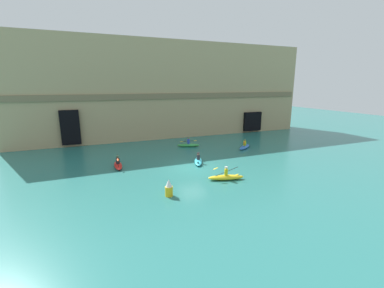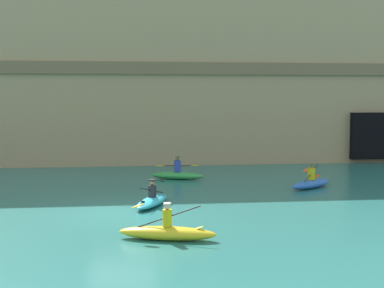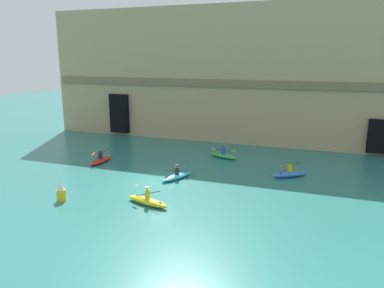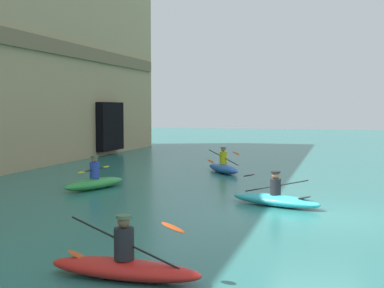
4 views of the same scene
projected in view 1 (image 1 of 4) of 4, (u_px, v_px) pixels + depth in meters
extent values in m
plane|color=#28706B|center=(192.00, 168.00, 24.11)|extent=(120.00, 120.00, 0.00)
cube|color=tan|center=(168.00, 90.00, 38.62)|extent=(42.99, 6.02, 13.66)
cube|color=#79674A|center=(174.00, 96.00, 36.03)|extent=(42.13, 0.24, 0.76)
cube|color=black|center=(70.00, 127.00, 31.71)|extent=(2.22, 0.70, 4.28)
cube|color=black|center=(252.00, 121.00, 41.81)|extent=(3.12, 0.70, 3.02)
ellipsoid|color=blue|center=(245.00, 147.00, 31.41)|extent=(2.69, 2.22, 0.40)
cylinder|color=gold|center=(245.00, 143.00, 31.30)|extent=(0.33, 0.33, 0.56)
sphere|color=#9E704C|center=(245.00, 140.00, 31.21)|extent=(0.20, 0.20, 0.20)
cylinder|color=#4C6B4C|center=(245.00, 139.00, 31.19)|extent=(0.25, 0.25, 0.06)
cylinder|color=black|center=(245.00, 143.00, 31.29)|extent=(1.23, 1.62, 0.59)
ellipsoid|color=#D84C19|center=(245.00, 143.00, 32.18)|extent=(0.41, 0.46, 0.17)
ellipsoid|color=#D84C19|center=(244.00, 142.00, 30.41)|extent=(0.41, 0.46, 0.17)
ellipsoid|color=red|center=(118.00, 165.00, 24.37)|extent=(0.81, 2.83, 0.34)
cylinder|color=#232328|center=(118.00, 161.00, 24.27)|extent=(0.35, 0.35, 0.55)
sphere|color=brown|center=(117.00, 157.00, 24.19)|extent=(0.21, 0.21, 0.21)
cylinder|color=#4C6B4C|center=(117.00, 156.00, 24.17)|extent=(0.27, 0.27, 0.06)
cylinder|color=black|center=(118.00, 160.00, 24.27)|extent=(0.20, 2.06, 0.76)
ellipsoid|color=#D84C19|center=(118.00, 161.00, 25.18)|extent=(0.21, 0.44, 0.19)
ellipsoid|color=#D84C19|center=(118.00, 160.00, 23.35)|extent=(0.21, 0.44, 0.19)
ellipsoid|color=yellow|center=(226.00, 177.00, 21.10)|extent=(3.04, 1.42, 0.41)
cylinder|color=gold|center=(226.00, 172.00, 21.00)|extent=(0.29, 0.29, 0.51)
sphere|color=beige|center=(226.00, 168.00, 20.92)|extent=(0.19, 0.19, 0.19)
cylinder|color=silver|center=(226.00, 167.00, 20.90)|extent=(0.24, 0.24, 0.06)
cylinder|color=black|center=(226.00, 172.00, 20.99)|extent=(1.97, 0.50, 0.77)
ellipsoid|color=yellow|center=(236.00, 175.00, 21.20)|extent=(0.46, 0.27, 0.20)
ellipsoid|color=yellow|center=(216.00, 169.00, 20.78)|extent=(0.46, 0.27, 0.20)
ellipsoid|color=green|center=(188.00, 145.00, 32.30)|extent=(2.89, 1.64, 0.39)
cylinder|color=#2D47B7|center=(188.00, 141.00, 32.19)|extent=(0.34, 0.34, 0.59)
sphere|color=#9E704C|center=(188.00, 138.00, 32.10)|extent=(0.22, 0.22, 0.22)
cylinder|color=#4C6B4C|center=(188.00, 138.00, 32.08)|extent=(0.27, 0.27, 0.06)
cylinder|color=black|center=(188.00, 141.00, 32.18)|extent=(2.05, 0.14, 0.04)
ellipsoid|color=yellow|center=(182.00, 142.00, 31.89)|extent=(0.45, 0.20, 0.05)
ellipsoid|color=yellow|center=(195.00, 141.00, 32.48)|extent=(0.45, 0.20, 0.05)
ellipsoid|color=#33B2C6|center=(198.00, 161.00, 25.65)|extent=(1.81, 2.99, 0.35)
cylinder|color=#232328|center=(198.00, 157.00, 25.56)|extent=(0.32, 0.32, 0.47)
sphere|color=#9E704C|center=(198.00, 154.00, 25.48)|extent=(0.23, 0.23, 0.23)
cylinder|color=#232328|center=(198.00, 153.00, 25.46)|extent=(0.29, 0.29, 0.06)
cylinder|color=black|center=(198.00, 157.00, 25.56)|extent=(1.01, 1.99, 0.58)
ellipsoid|color=black|center=(198.00, 162.00, 24.66)|extent=(0.36, 0.47, 0.15)
ellipsoid|color=black|center=(199.00, 152.00, 26.45)|extent=(0.36, 0.47, 0.15)
cylinder|color=yellow|center=(169.00, 191.00, 18.00)|extent=(0.55, 0.55, 0.70)
cone|color=white|center=(169.00, 183.00, 17.86)|extent=(0.47, 0.47, 0.54)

